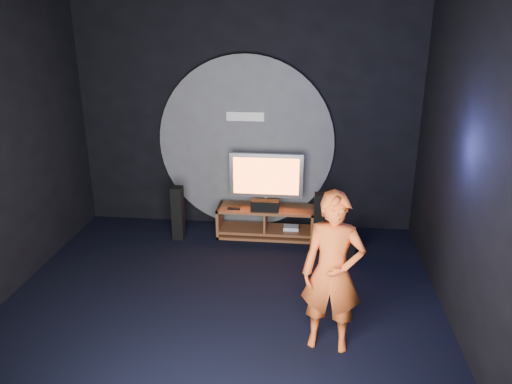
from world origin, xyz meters
TOP-DOWN VIEW (x-y plane):
  - floor at (0.00, 0.00)m, footprint 5.00×5.00m
  - back_wall at (0.00, 2.50)m, footprint 5.00×0.04m
  - front_wall at (0.00, -2.50)m, footprint 5.00×0.04m
  - right_wall at (2.50, 0.00)m, footprint 0.04×5.00m
  - wall_disc_panel at (0.00, 2.44)m, footprint 2.60×0.11m
  - media_console at (0.34, 2.05)m, footprint 1.41×0.45m
  - tv at (0.33, 2.12)m, footprint 1.06×0.22m
  - center_speaker at (0.33, 1.94)m, footprint 0.40×0.15m
  - remote at (-0.12, 1.93)m, footprint 0.18×0.05m
  - tower_speaker_left at (-0.93, 1.84)m, footprint 0.16×0.18m
  - tower_speaker_right at (1.11, 1.78)m, footprint 0.16×0.18m
  - subwoofer at (1.45, 1.55)m, footprint 0.30×0.30m
  - player at (1.20, -0.46)m, footprint 0.63×0.45m

SIDE VIEW (x-z plane):
  - floor at x=0.00m, z-range 0.00..0.00m
  - subwoofer at x=1.45m, z-range 0.00..0.33m
  - media_console at x=0.34m, z-range -0.03..0.42m
  - tower_speaker_left at x=-0.93m, z-range 0.00..0.79m
  - tower_speaker_right at x=1.11m, z-range 0.00..0.79m
  - remote at x=-0.12m, z-range 0.45..0.47m
  - center_speaker at x=0.33m, z-range 0.45..0.60m
  - player at x=1.20m, z-range 0.00..1.62m
  - tv at x=0.33m, z-range 0.49..1.28m
  - wall_disc_panel at x=0.00m, z-range 0.00..2.60m
  - back_wall at x=0.00m, z-range 0.00..3.50m
  - front_wall at x=0.00m, z-range 0.00..3.50m
  - right_wall at x=2.50m, z-range 0.00..3.50m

